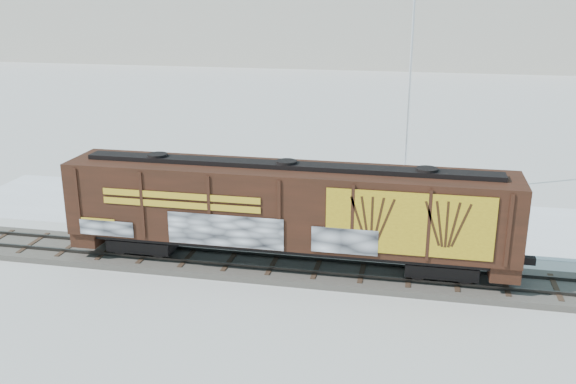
% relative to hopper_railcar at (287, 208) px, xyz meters
% --- Properties ---
extents(ground, '(500.00, 500.00, 0.00)m').
position_rel_hopper_railcar_xyz_m(ground, '(-0.61, 0.01, -2.97)').
color(ground, white).
rests_on(ground, ground).
extents(rail_track, '(50.00, 3.40, 0.43)m').
position_rel_hopper_railcar_xyz_m(rail_track, '(-0.61, 0.01, -2.82)').
color(rail_track, '#59544C').
rests_on(rail_track, ground).
extents(parking_strip, '(40.00, 8.00, 0.03)m').
position_rel_hopper_railcar_xyz_m(parking_strip, '(-0.61, 7.51, -2.96)').
color(parking_strip, white).
rests_on(parking_strip, ground).
extents(hopper_railcar, '(19.56, 3.06, 4.55)m').
position_rel_hopper_railcar_xyz_m(hopper_railcar, '(0.00, 0.00, 0.00)').
color(hopper_railcar, black).
rests_on(hopper_railcar, rail_track).
extents(flagpole, '(2.30, 0.90, 13.40)m').
position_rel_hopper_railcar_xyz_m(flagpole, '(4.85, 12.11, 2.13)').
color(flagpole, silver).
rests_on(flagpole, ground).
extents(car_silver, '(4.79, 2.14, 1.60)m').
position_rel_hopper_railcar_xyz_m(car_silver, '(-6.60, 7.10, -2.14)').
color(car_silver, '#B5B8BD').
rests_on(car_silver, parking_strip).
extents(car_white, '(5.06, 3.40, 1.58)m').
position_rel_hopper_railcar_xyz_m(car_white, '(-2.98, 5.76, -2.15)').
color(car_white, silver).
rests_on(car_white, parking_strip).
extents(car_dark, '(4.87, 2.56, 1.35)m').
position_rel_hopper_railcar_xyz_m(car_dark, '(2.01, 6.55, -2.27)').
color(car_dark, black).
rests_on(car_dark, parking_strip).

